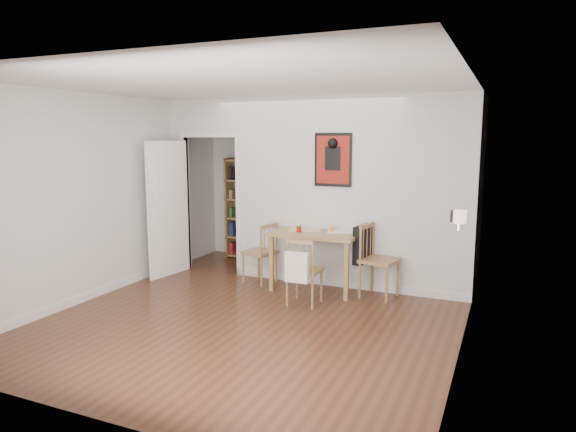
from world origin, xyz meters
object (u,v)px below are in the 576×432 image
at_px(chair_left, 260,253).
at_px(ceramic_jar_a, 455,216).
at_px(ceramic_jar_b, 456,216).
at_px(orange_fruit, 331,229).
at_px(dining_table, 316,239).
at_px(fireplace, 458,276).
at_px(chair_front, 304,271).
at_px(red_glass, 299,229).
at_px(bookshelf, 247,209).
at_px(notebook, 340,231).
at_px(chair_right, 378,260).
at_px(mantel_lamp, 460,218).

bearing_deg(chair_left, ceramic_jar_a, -14.41).
xyz_separation_m(chair_left, ceramic_jar_b, (2.68, -0.59, 0.77)).
bearing_deg(orange_fruit, ceramic_jar_b, -22.76).
height_order(dining_table, fireplace, fireplace).
relative_size(chair_left, chair_front, 1.02).
distance_m(dining_table, red_glass, 0.27).
height_order(chair_left, chair_front, chair_left).
bearing_deg(dining_table, ceramic_jar_b, -18.05).
height_order(chair_left, red_glass, red_glass).
bearing_deg(chair_left, bookshelf, 124.58).
relative_size(red_glass, orange_fruit, 1.12).
height_order(bookshelf, fireplace, bookshelf).
xyz_separation_m(dining_table, ceramic_jar_a, (1.83, -0.70, 0.52)).
bearing_deg(notebook, orange_fruit, -175.75).
xyz_separation_m(chair_left, notebook, (1.15, 0.11, 0.37)).
relative_size(chair_front, ceramic_jar_a, 6.73).
xyz_separation_m(chair_right, fireplace, (1.06, -0.85, 0.12)).
xyz_separation_m(fireplace, orange_fruit, (-1.72, 0.95, 0.22)).
distance_m(chair_left, chair_front, 1.14).
bearing_deg(mantel_lamp, orange_fruit, 143.23).
bearing_deg(chair_right, fireplace, -38.94).
distance_m(notebook, ceramic_jar_a, 1.78).
relative_size(bookshelf, fireplace, 1.36).
bearing_deg(chair_right, ceramic_jar_b, -31.30).
height_order(notebook, ceramic_jar_a, ceramic_jar_a).
height_order(chair_right, orange_fruit, chair_right).
xyz_separation_m(red_glass, ceramic_jar_a, (2.04, -0.58, 0.38)).
distance_m(dining_table, orange_fruit, 0.24).
distance_m(orange_fruit, mantel_lamp, 2.22).
height_order(ceramic_jar_a, ceramic_jar_b, ceramic_jar_a).
bearing_deg(chair_left, chair_front, -34.72).
height_order(dining_table, chair_right, chair_right).
bearing_deg(bookshelf, fireplace, -30.33).
height_order(mantel_lamp, ceramic_jar_b, mantel_lamp).
relative_size(fireplace, orange_fruit, 16.69).
xyz_separation_m(notebook, ceramic_jar_a, (1.53, -0.80, 0.42)).
distance_m(chair_left, fireplace, 2.88).
relative_size(red_glass, mantel_lamp, 0.42).
bearing_deg(red_glass, bookshelf, 137.65).
distance_m(chair_right, bookshelf, 2.90).
bearing_deg(ceramic_jar_b, dining_table, 161.95).
xyz_separation_m(chair_left, ceramic_jar_a, (2.68, -0.69, 0.79)).
xyz_separation_m(fireplace, notebook, (-1.60, 0.96, 0.19)).
bearing_deg(chair_front, notebook, 74.71).
relative_size(chair_right, ceramic_jar_b, 10.54).
xyz_separation_m(notebook, mantel_lamp, (1.63, -1.31, 0.48)).
height_order(chair_left, fireplace, fireplace).
height_order(chair_front, ceramic_jar_b, ceramic_jar_b).
height_order(chair_front, notebook, chair_front).
relative_size(orange_fruit, ceramic_jar_b, 0.83).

